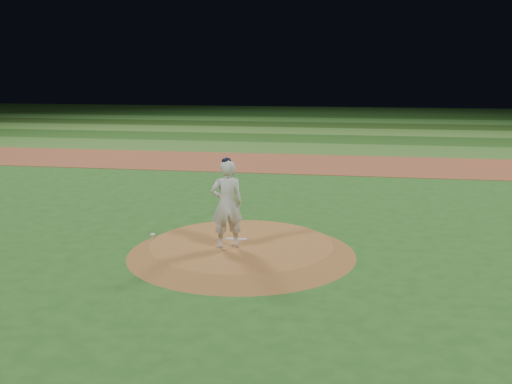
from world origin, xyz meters
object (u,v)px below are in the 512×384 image
object	(u,v)px
pitching_rubber	(236,239)
rosin_bag	(153,235)
pitchers_mound	(242,248)
pitcher_on_mound	(227,204)

from	to	relation	value
pitching_rubber	rosin_bag	size ratio (longest dim) A/B	4.11
pitchers_mound	rosin_bag	world-z (taller)	rosin_bag
pitching_rubber	pitcher_on_mound	bearing A→B (deg)	-100.51
pitcher_on_mound	pitching_rubber	bearing A→B (deg)	82.27
pitcher_on_mound	pitchers_mound	bearing A→B (deg)	53.79
pitching_rubber	pitcher_on_mound	world-z (taller)	pitcher_on_mound
pitchers_mound	pitcher_on_mound	size ratio (longest dim) A/B	2.57
pitchers_mound	pitcher_on_mound	world-z (taller)	pitcher_on_mound
rosin_bag	pitching_rubber	bearing A→B (deg)	1.20
pitchers_mound	pitcher_on_mound	bearing A→B (deg)	-126.21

